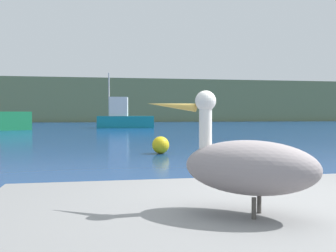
{
  "coord_description": "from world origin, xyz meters",
  "views": [
    {
      "loc": [
        -1.66,
        -2.79,
        1.31
      ],
      "look_at": [
        0.98,
        11.96,
        0.81
      ],
      "focal_mm": 40.12,
      "sensor_mm": 36.0,
      "label": 1
    }
  ],
  "objects": [
    {
      "name": "hillside_backdrop",
      "position": [
        0.0,
        61.52,
        3.38
      ],
      "size": [
        140.0,
        12.92,
        6.76
      ],
      "primitive_type": "cube",
      "color": "#6B7A51",
      "rests_on": "ground"
    },
    {
      "name": "fishing_boat_teal",
      "position": [
        0.38,
        31.59,
        0.97
      ],
      "size": [
        5.26,
        2.26,
        4.99
      ],
      "rotation": [
        0.0,
        0.0,
        3.01
      ],
      "color": "teal",
      "rests_on": "ground"
    },
    {
      "name": "pelican",
      "position": [
        -0.69,
        -0.42,
        0.97
      ],
      "size": [
        1.16,
        0.93,
        0.84
      ],
      "rotation": [
        0.0,
        0.0,
        2.52
      ],
      "color": "gray",
      "rests_on": "pier_dock"
    },
    {
      "name": "mooring_buoy",
      "position": [
        0.25,
        9.28,
        0.28
      ],
      "size": [
        0.56,
        0.56,
        0.56
      ],
      "primitive_type": "sphere",
      "color": "yellow",
      "rests_on": "ground"
    }
  ]
}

